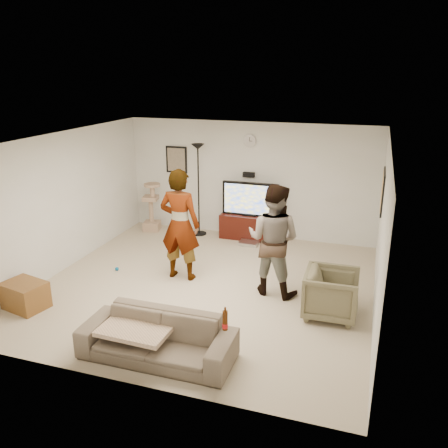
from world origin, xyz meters
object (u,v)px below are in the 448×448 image
(person_right, at_px, (273,240))
(beer_bottle, at_px, (225,320))
(person_left, at_px, (180,225))
(cat_tree, at_px, (151,207))
(side_table, at_px, (25,295))
(sofa, at_px, (157,338))
(armchair, at_px, (331,294))
(floor_lamp, at_px, (199,190))
(tv, at_px, (250,199))
(tv_stand, at_px, (250,227))

(person_right, bearing_deg, beer_bottle, 98.06)
(person_left, distance_m, person_right, 1.66)
(cat_tree, bearing_deg, side_table, -92.94)
(sofa, distance_m, armchair, 2.68)
(floor_lamp, distance_m, sofa, 4.79)
(floor_lamp, relative_size, cat_tree, 1.81)
(tv, height_order, floor_lamp, floor_lamp)
(tv_stand, distance_m, cat_tree, 2.32)
(floor_lamp, bearing_deg, tv, 4.24)
(floor_lamp, distance_m, armchair, 4.29)
(person_right, relative_size, sofa, 0.93)
(tv_stand, xyz_separation_m, beer_bottle, (0.95, -4.67, 0.44))
(tv_stand, height_order, cat_tree, cat_tree)
(floor_lamp, distance_m, beer_bottle, 5.05)
(floor_lamp, distance_m, cat_tree, 1.23)
(armchair, bearing_deg, sofa, 130.95)
(floor_lamp, bearing_deg, cat_tree, -175.97)
(floor_lamp, bearing_deg, side_table, -108.42)
(tv_stand, height_order, side_table, tv_stand)
(floor_lamp, xyz_separation_m, person_left, (0.52, -2.23, -0.03))
(sofa, bearing_deg, side_table, 167.22)
(sofa, bearing_deg, tv_stand, 90.18)
(person_right, height_order, side_table, person_right)
(beer_bottle, bearing_deg, side_table, 170.76)
(armchair, bearing_deg, beer_bottle, 147.85)
(tv_stand, bearing_deg, tv, 0.00)
(cat_tree, xyz_separation_m, side_table, (-0.20, -3.95, -0.35))
(armchair, distance_m, side_table, 4.69)
(person_right, bearing_deg, person_left, 7.64)
(person_right, xyz_separation_m, sofa, (-0.99, -2.29, -0.64))
(tv, xyz_separation_m, person_right, (1.02, -2.38, 0.03))
(tv, relative_size, armchair, 1.54)
(cat_tree, relative_size, side_table, 1.76)
(tv_stand, relative_size, person_right, 0.69)
(beer_bottle, relative_size, armchair, 0.32)
(tv_stand, xyz_separation_m, armchair, (2.04, -2.89, 0.10))
(tv_stand, height_order, armchair, armchair)
(tv, xyz_separation_m, beer_bottle, (0.95, -4.67, -0.19))
(tv_stand, xyz_separation_m, side_table, (-2.49, -4.11, -0.05))
(tv, distance_m, person_left, 2.41)
(cat_tree, height_order, person_left, person_left)
(floor_lamp, bearing_deg, sofa, -75.43)
(sofa, bearing_deg, floor_lamp, 104.27)
(tv, distance_m, person_right, 2.60)
(side_table, bearing_deg, tv_stand, 58.76)
(tv_stand, xyz_separation_m, cat_tree, (-2.29, -0.17, 0.29))
(armchair, bearing_deg, side_table, 104.27)
(floor_lamp, relative_size, side_table, 3.20)
(floor_lamp, xyz_separation_m, person_right, (2.18, -2.30, -0.09))
(person_left, height_order, beer_bottle, person_left)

